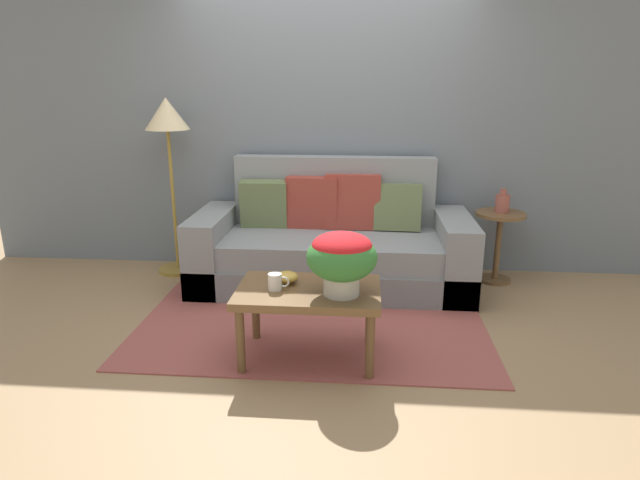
{
  "coord_description": "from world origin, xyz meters",
  "views": [
    {
      "loc": [
        0.35,
        -3.64,
        1.68
      ],
      "look_at": [
        0.05,
        0.04,
        0.59
      ],
      "focal_mm": 30.27,
      "sensor_mm": 36.0,
      "label": 1
    }
  ],
  "objects_px": {
    "couch": "(332,246)",
    "floor_lamp": "(168,131)",
    "table_vase": "(502,203)",
    "coffee_table": "(308,298)",
    "snack_bowl": "(287,277)",
    "coffee_mug": "(276,282)",
    "side_table": "(499,234)",
    "potted_plant": "(342,256)"
  },
  "relations": [
    {
      "from": "side_table",
      "to": "table_vase",
      "type": "relative_size",
      "value": 3.07
    },
    {
      "from": "side_table",
      "to": "potted_plant",
      "type": "xyz_separation_m",
      "value": [
        -1.28,
        -1.57,
        0.28
      ]
    },
    {
      "from": "potted_plant",
      "to": "snack_bowl",
      "type": "xyz_separation_m",
      "value": [
        -0.35,
        0.16,
        -0.2
      ]
    },
    {
      "from": "coffee_table",
      "to": "snack_bowl",
      "type": "relative_size",
      "value": 5.94
    },
    {
      "from": "snack_bowl",
      "to": "coffee_mug",
      "type": "bearing_deg",
      "value": -112.91
    },
    {
      "from": "side_table",
      "to": "potted_plant",
      "type": "height_order",
      "value": "potted_plant"
    },
    {
      "from": "couch",
      "to": "floor_lamp",
      "type": "xyz_separation_m",
      "value": [
        -1.42,
        0.19,
        0.94
      ]
    },
    {
      "from": "table_vase",
      "to": "potted_plant",
      "type": "bearing_deg",
      "value": -129.11
    },
    {
      "from": "side_table",
      "to": "coffee_mug",
      "type": "relative_size",
      "value": 4.73
    },
    {
      "from": "side_table",
      "to": "floor_lamp",
      "type": "height_order",
      "value": "floor_lamp"
    },
    {
      "from": "snack_bowl",
      "to": "side_table",
      "type": "bearing_deg",
      "value": 40.86
    },
    {
      "from": "side_table",
      "to": "coffee_mug",
      "type": "height_order",
      "value": "side_table"
    },
    {
      "from": "side_table",
      "to": "floor_lamp",
      "type": "bearing_deg",
      "value": 179.47
    },
    {
      "from": "coffee_mug",
      "to": "snack_bowl",
      "type": "relative_size",
      "value": 0.88
    },
    {
      "from": "snack_bowl",
      "to": "couch",
      "type": "bearing_deg",
      "value": 80.65
    },
    {
      "from": "potted_plant",
      "to": "snack_bowl",
      "type": "relative_size",
      "value": 2.81
    },
    {
      "from": "couch",
      "to": "coffee_mug",
      "type": "relative_size",
      "value": 17.62
    },
    {
      "from": "snack_bowl",
      "to": "table_vase",
      "type": "xyz_separation_m",
      "value": [
        1.63,
        1.42,
        0.19
      ]
    },
    {
      "from": "side_table",
      "to": "floor_lamp",
      "type": "distance_m",
      "value": 2.97
    },
    {
      "from": "side_table",
      "to": "potted_plant",
      "type": "bearing_deg",
      "value": -129.19
    },
    {
      "from": "couch",
      "to": "snack_bowl",
      "type": "bearing_deg",
      "value": -99.35
    },
    {
      "from": "couch",
      "to": "snack_bowl",
      "type": "distance_m",
      "value": 1.28
    },
    {
      "from": "coffee_table",
      "to": "table_vase",
      "type": "distance_m",
      "value": 2.13
    },
    {
      "from": "snack_bowl",
      "to": "table_vase",
      "type": "relative_size",
      "value": 0.73
    },
    {
      "from": "coffee_table",
      "to": "side_table",
      "type": "relative_size",
      "value": 1.42
    },
    {
      "from": "coffee_table",
      "to": "snack_bowl",
      "type": "bearing_deg",
      "value": 150.98
    },
    {
      "from": "coffee_mug",
      "to": "table_vase",
      "type": "xyz_separation_m",
      "value": [
        1.68,
        1.54,
        0.18
      ]
    },
    {
      "from": "coffee_mug",
      "to": "table_vase",
      "type": "height_order",
      "value": "table_vase"
    },
    {
      "from": "table_vase",
      "to": "floor_lamp",
      "type": "bearing_deg",
      "value": 179.71
    },
    {
      "from": "couch",
      "to": "potted_plant",
      "type": "distance_m",
      "value": 1.46
    },
    {
      "from": "coffee_table",
      "to": "potted_plant",
      "type": "distance_m",
      "value": 0.37
    },
    {
      "from": "couch",
      "to": "floor_lamp",
      "type": "distance_m",
      "value": 1.72
    },
    {
      "from": "couch",
      "to": "coffee_table",
      "type": "height_order",
      "value": "couch"
    },
    {
      "from": "couch",
      "to": "floor_lamp",
      "type": "bearing_deg",
      "value": 172.59
    },
    {
      "from": "potted_plant",
      "to": "coffee_table",
      "type": "bearing_deg",
      "value": 159.11
    },
    {
      "from": "floor_lamp",
      "to": "coffee_mug",
      "type": "height_order",
      "value": "floor_lamp"
    },
    {
      "from": "coffee_mug",
      "to": "snack_bowl",
      "type": "bearing_deg",
      "value": 67.09
    },
    {
      "from": "coffee_mug",
      "to": "floor_lamp",
      "type": "bearing_deg",
      "value": 127.03
    },
    {
      "from": "coffee_table",
      "to": "potted_plant",
      "type": "relative_size",
      "value": 2.11
    },
    {
      "from": "side_table",
      "to": "snack_bowl",
      "type": "relative_size",
      "value": 4.18
    },
    {
      "from": "coffee_table",
      "to": "coffee_mug",
      "type": "bearing_deg",
      "value": -169.42
    },
    {
      "from": "floor_lamp",
      "to": "coffee_table",
      "type": "bearing_deg",
      "value": -47.96
    }
  ]
}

